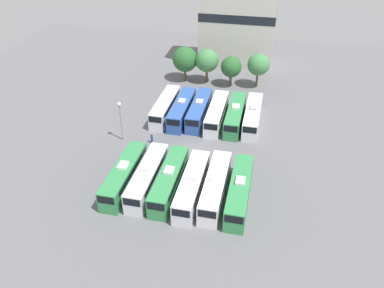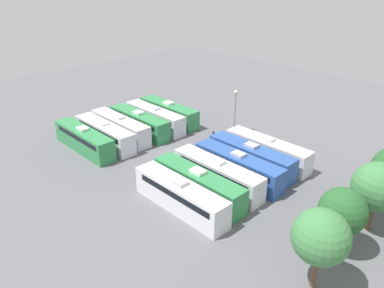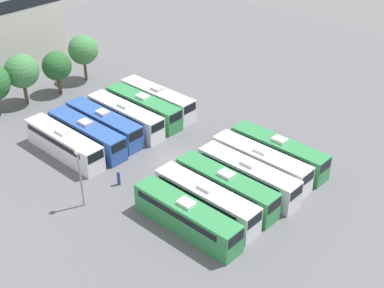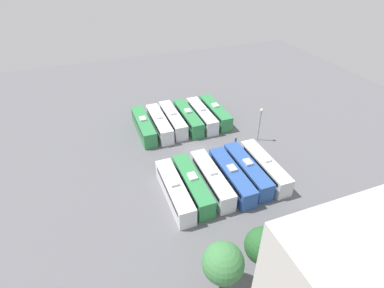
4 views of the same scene
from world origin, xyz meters
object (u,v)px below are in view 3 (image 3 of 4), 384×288
object	(u,v)px
bus_2	(226,186)
bus_3	(248,175)
light_pole	(79,167)
tree_2	(57,66)
bus_9	(125,116)
bus_11	(157,99)
worker_person	(119,178)
bus_7	(86,134)
tree_3	(83,50)
bus_4	(261,162)
tree_1	(22,71)
bus_8	(103,123)
bus_10	(143,107)
bus_6	(64,143)
bus_5	(278,151)
bus_0	(186,216)
bus_1	(206,199)

from	to	relation	value
bus_2	bus_3	world-z (taller)	same
light_pole	tree_2	size ratio (longest dim) A/B	1.08
bus_9	light_pole	xyz separation A→B (m)	(-13.72, -9.10, 3.00)
bus_11	worker_person	xyz separation A→B (m)	(-15.00, -9.40, -0.83)
bus_7	worker_person	xyz separation A→B (m)	(-2.72, -8.97, -0.83)
bus_7	tree_3	bearing A→B (deg)	52.64
bus_4	bus_9	size ratio (longest dim) A/B	1.00
bus_4	tree_1	bearing A→B (deg)	102.56
bus_8	bus_11	distance (m)	9.26
bus_10	bus_6	bearing A→B (deg)	179.19
bus_10	light_pole	xyz separation A→B (m)	(-16.91, -9.18, 3.00)
bus_7	bus_8	xyz separation A→B (m)	(3.01, 0.47, 0.00)
bus_8	worker_person	world-z (taller)	bus_8
bus_5	bus_8	bearing A→B (deg)	115.24
bus_5	tree_3	world-z (taller)	tree_3
bus_7	bus_0	bearing A→B (deg)	-99.36
bus_0	bus_2	size ratio (longest dim) A/B	1.00
bus_1	bus_4	world-z (taller)	same
tree_3	bus_0	bearing A→B (deg)	-113.29
bus_7	bus_6	bearing A→B (deg)	175.10
bus_1	bus_4	size ratio (longest dim) A/B	1.00
bus_0	worker_person	size ratio (longest dim) A/B	6.62
bus_11	tree_2	bearing A→B (deg)	111.86
bus_7	tree_2	bearing A→B (deg)	66.07
bus_8	bus_9	xyz separation A→B (m)	(3.14, -0.45, 0.00)
bus_9	light_pole	world-z (taller)	light_pole
bus_2	tree_3	size ratio (longest dim) A/B	1.70
light_pole	bus_7	bearing A→B (deg)	50.24
bus_10	bus_11	world-z (taller)	same
bus_6	worker_person	bearing A→B (deg)	-87.58
bus_3	bus_9	bearing A→B (deg)	90.07
bus_8	bus_11	size ratio (longest dim) A/B	1.00
light_pole	bus_10	bearing A→B (deg)	28.50
tree_2	bus_4	bearing A→B (deg)	-85.55
bus_5	bus_10	xyz separation A→B (m)	(-2.97, 19.37, 0.00)
bus_6	bus_9	bearing A→B (deg)	-1.58
bus_10	bus_11	size ratio (longest dim) A/B	1.00
worker_person	tree_2	world-z (taller)	tree_2
bus_3	light_pole	world-z (taller)	light_pole
bus_6	tree_3	distance (m)	21.59
bus_5	tree_1	distance (m)	36.55
bus_8	bus_5	bearing A→B (deg)	-64.76
bus_10	tree_2	world-z (taller)	tree_2
bus_8	light_pole	distance (m)	14.57
bus_4	tree_2	xyz separation A→B (m)	(-2.63, 33.83, 2.45)
bus_5	bus_11	world-z (taller)	same
bus_8	light_pole	bearing A→B (deg)	-137.90
worker_person	tree_1	xyz separation A→B (m)	(4.19, 24.46, 3.91)
bus_0	bus_11	size ratio (longest dim) A/B	1.00
tree_3	bus_5	bearing A→B (deg)	-89.22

